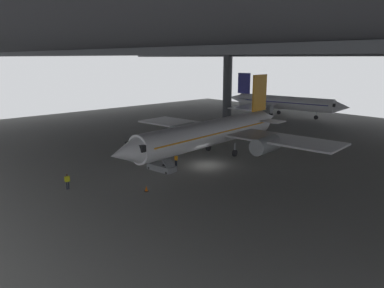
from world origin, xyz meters
TOP-DOWN VIEW (x-y plane):
  - ground_plane at (0.00, 0.00)m, footprint 110.00×110.00m
  - hangar_structure at (-0.08, 13.78)m, footprint 121.00×99.00m
  - airplane_main at (-2.31, 3.85)m, footprint 32.19×33.17m
  - boarding_stairs at (-1.82, -5.38)m, footprint 4.13×1.88m
  - crew_worker_near_nose at (-3.01, -16.44)m, footprint 0.27×0.54m
  - crew_worker_by_stairs at (-1.89, -3.04)m, footprint 0.55×0.26m
  - airplane_distant at (-16.82, 40.89)m, footprint 29.14×28.46m
  - traffic_cone_orange at (2.84, -10.88)m, footprint 0.36×0.36m
  - baggage_tug at (-11.33, 9.80)m, footprint 1.85×2.46m

SIDE VIEW (x-z plane):
  - ground_plane at x=0.00m, z-range 0.00..0.00m
  - traffic_cone_orange at x=2.84m, z-range -0.01..0.59m
  - baggage_tug at x=-11.33m, z-range 0.08..0.98m
  - boarding_stairs at x=-1.82m, z-range -1.52..2.95m
  - crew_worker_by_stairs at x=-1.89m, z-range 0.10..1.66m
  - crew_worker_near_nose at x=-3.01m, z-range 0.11..1.72m
  - airplane_distant at x=-16.82m, z-range -1.66..7.81m
  - airplane_main at x=-2.31m, z-range -1.99..8.54m
  - hangar_structure at x=-0.08m, z-range 6.96..22.15m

